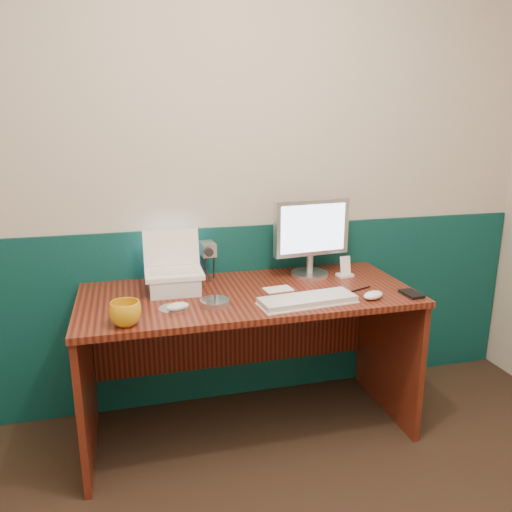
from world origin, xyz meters
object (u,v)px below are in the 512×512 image
object	(u,v)px
laptop	(173,253)
camcorder	(208,260)
mug	(125,314)
keyboard	(307,301)
desk	(248,362)
monitor	(311,238)

from	to	relation	value
laptop	camcorder	xyz separation A→B (m)	(0.19, 0.15, -0.09)
mug	camcorder	bearing A→B (deg)	50.46
keyboard	mug	bearing A→B (deg)	177.86
laptop	mug	distance (m)	0.45
keyboard	camcorder	size ratio (longest dim) A/B	2.01
desk	camcorder	distance (m)	0.56
laptop	camcorder	world-z (taller)	laptop
desk	mug	world-z (taller)	mug
mug	camcorder	size ratio (longest dim) A/B	0.58
keyboard	mug	xyz separation A→B (m)	(-0.80, -0.05, 0.04)
camcorder	desk	bearing A→B (deg)	-62.03
desk	mug	distance (m)	0.76
desk	camcorder	bearing A→B (deg)	122.93
monitor	mug	distance (m)	1.07
laptop	mug	bearing A→B (deg)	-121.63
monitor	keyboard	distance (m)	0.47
monitor	camcorder	xyz separation A→B (m)	(-0.54, 0.06, -0.10)
laptop	mug	size ratio (longest dim) A/B	2.14
camcorder	mug	bearing A→B (deg)	-134.49
monitor	camcorder	size ratio (longest dim) A/B	1.87
keyboard	laptop	bearing A→B (deg)	145.60
monitor	desk	bearing A→B (deg)	-160.40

